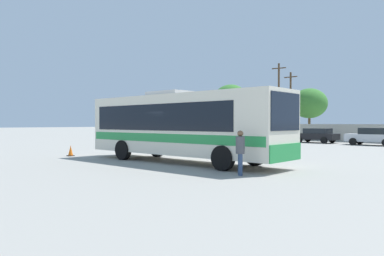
{
  "coord_description": "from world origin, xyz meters",
  "views": [
    {
      "loc": [
        14.96,
        -11.72,
        1.97
      ],
      "look_at": [
        0.38,
        1.54,
        1.69
      ],
      "focal_mm": 34.28,
      "sensor_mm": 36.0,
      "label": 1
    }
  ],
  "objects_px": {
    "vendor_umbrella_near_gate_green": "(132,124)",
    "traffic_cone_on_apron": "(71,151)",
    "attendant_by_bus_door": "(240,150)",
    "roadside_tree_left": "(231,99)",
    "parked_car_third_silver": "(373,136)",
    "utility_pole_near": "(291,104)",
    "roadside_tree_midleft": "(309,103)",
    "parked_car_leftmost_grey": "(270,133)",
    "parked_car_second_black": "(316,135)",
    "utility_pole_far": "(279,100)",
    "coach_bus_cream_green": "(180,124)"
  },
  "relations": [
    {
      "from": "vendor_umbrella_near_gate_green",
      "to": "traffic_cone_on_apron",
      "type": "distance_m",
      "value": 10.26
    },
    {
      "from": "attendant_by_bus_door",
      "to": "roadside_tree_left",
      "type": "relative_size",
      "value": 0.22
    },
    {
      "from": "parked_car_third_silver",
      "to": "utility_pole_near",
      "type": "xyz_separation_m",
      "value": [
        -12.85,
        7.12,
        3.56
      ]
    },
    {
      "from": "roadside_tree_left",
      "to": "roadside_tree_midleft",
      "type": "height_order",
      "value": "roadside_tree_left"
    },
    {
      "from": "roadside_tree_left",
      "to": "attendant_by_bus_door",
      "type": "bearing_deg",
      "value": -47.81
    },
    {
      "from": "parked_car_leftmost_grey",
      "to": "parked_car_third_silver",
      "type": "xyz_separation_m",
      "value": [
        10.99,
        -0.16,
        0.0
      ]
    },
    {
      "from": "utility_pole_near",
      "to": "roadside_tree_left",
      "type": "bearing_deg",
      "value": -178.4
    },
    {
      "from": "roadside_tree_midleft",
      "to": "parked_car_third_silver",
      "type": "bearing_deg",
      "value": -41.25
    },
    {
      "from": "vendor_umbrella_near_gate_green",
      "to": "parked_car_second_black",
      "type": "distance_m",
      "value": 18.13
    },
    {
      "from": "utility_pole_far",
      "to": "roadside_tree_midleft",
      "type": "relative_size",
      "value": 1.44
    },
    {
      "from": "coach_bus_cream_green",
      "to": "vendor_umbrella_near_gate_green",
      "type": "height_order",
      "value": "coach_bus_cream_green"
    },
    {
      "from": "utility_pole_near",
      "to": "traffic_cone_on_apron",
      "type": "height_order",
      "value": "utility_pole_near"
    },
    {
      "from": "parked_car_third_silver",
      "to": "roadside_tree_left",
      "type": "distance_m",
      "value": 24.14
    },
    {
      "from": "coach_bus_cream_green",
      "to": "utility_pole_near",
      "type": "xyz_separation_m",
      "value": [
        -11.89,
        28.51,
        2.45
      ]
    },
    {
      "from": "vendor_umbrella_near_gate_green",
      "to": "utility_pole_far",
      "type": "height_order",
      "value": "utility_pole_far"
    },
    {
      "from": "coach_bus_cream_green",
      "to": "vendor_umbrella_near_gate_green",
      "type": "bearing_deg",
      "value": 156.75
    },
    {
      "from": "parked_car_second_black",
      "to": "roadside_tree_midleft",
      "type": "bearing_deg",
      "value": 122.88
    },
    {
      "from": "vendor_umbrella_near_gate_green",
      "to": "parked_car_leftmost_grey",
      "type": "xyz_separation_m",
      "value": [
        2.86,
        16.01,
        -1.09
      ]
    },
    {
      "from": "coach_bus_cream_green",
      "to": "parked_car_leftmost_grey",
      "type": "bearing_deg",
      "value": 114.97
    },
    {
      "from": "roadside_tree_left",
      "to": "roadside_tree_midleft",
      "type": "bearing_deg",
      "value": 21.32
    },
    {
      "from": "parked_car_second_black",
      "to": "coach_bus_cream_green",
      "type": "bearing_deg",
      "value": -78.15
    },
    {
      "from": "utility_pole_near",
      "to": "parked_car_third_silver",
      "type": "bearing_deg",
      "value": -28.99
    },
    {
      "from": "utility_pole_near",
      "to": "traffic_cone_on_apron",
      "type": "distance_m",
      "value": 31.79
    },
    {
      "from": "parked_car_second_black",
      "to": "roadside_tree_midleft",
      "type": "distance_m",
      "value": 13.26
    },
    {
      "from": "attendant_by_bus_door",
      "to": "vendor_umbrella_near_gate_green",
      "type": "height_order",
      "value": "vendor_umbrella_near_gate_green"
    },
    {
      "from": "parked_car_leftmost_grey",
      "to": "parked_car_second_black",
      "type": "relative_size",
      "value": 0.97
    },
    {
      "from": "parked_car_second_black",
      "to": "parked_car_third_silver",
      "type": "relative_size",
      "value": 0.96
    },
    {
      "from": "vendor_umbrella_near_gate_green",
      "to": "roadside_tree_left",
      "type": "distance_m",
      "value": 24.6
    },
    {
      "from": "roadside_tree_left",
      "to": "traffic_cone_on_apron",
      "type": "distance_m",
      "value": 34.62
    },
    {
      "from": "coach_bus_cream_green",
      "to": "traffic_cone_on_apron",
      "type": "height_order",
      "value": "coach_bus_cream_green"
    },
    {
      "from": "parked_car_third_silver",
      "to": "vendor_umbrella_near_gate_green",
      "type": "bearing_deg",
      "value": -131.17
    },
    {
      "from": "vendor_umbrella_near_gate_green",
      "to": "parked_car_third_silver",
      "type": "distance_m",
      "value": 21.08
    },
    {
      "from": "roadside_tree_midleft",
      "to": "utility_pole_far",
      "type": "bearing_deg",
      "value": -102.39
    },
    {
      "from": "parked_car_second_black",
      "to": "roadside_tree_midleft",
      "type": "xyz_separation_m",
      "value": [
        -6.9,
        10.67,
        3.79
      ]
    },
    {
      "from": "attendant_by_bus_door",
      "to": "roadside_tree_left",
      "type": "bearing_deg",
      "value": 132.19
    },
    {
      "from": "attendant_by_bus_door",
      "to": "utility_pole_near",
      "type": "bearing_deg",
      "value": 119.63
    },
    {
      "from": "attendant_by_bus_door",
      "to": "roadside_tree_midleft",
      "type": "relative_size",
      "value": 0.26
    },
    {
      "from": "parked_car_leftmost_grey",
      "to": "roadside_tree_left",
      "type": "xyz_separation_m",
      "value": [
        -11.69,
        6.69,
        4.63
      ]
    },
    {
      "from": "utility_pole_far",
      "to": "roadside_tree_left",
      "type": "height_order",
      "value": "utility_pole_far"
    },
    {
      "from": "attendant_by_bus_door",
      "to": "parked_car_second_black",
      "type": "bearing_deg",
      "value": 112.76
    },
    {
      "from": "coach_bus_cream_green",
      "to": "traffic_cone_on_apron",
      "type": "bearing_deg",
      "value": -159.16
    },
    {
      "from": "coach_bus_cream_green",
      "to": "traffic_cone_on_apron",
      "type": "distance_m",
      "value": 7.54
    },
    {
      "from": "roadside_tree_left",
      "to": "traffic_cone_on_apron",
      "type": "relative_size",
      "value": 11.8
    },
    {
      "from": "parked_car_second_black",
      "to": "roadside_tree_midleft",
      "type": "height_order",
      "value": "roadside_tree_midleft"
    },
    {
      "from": "utility_pole_near",
      "to": "parked_car_second_black",
      "type": "bearing_deg",
      "value": -43.27
    },
    {
      "from": "roadside_tree_midleft",
      "to": "vendor_umbrella_near_gate_green",
      "type": "bearing_deg",
      "value": -93.15
    },
    {
      "from": "utility_pole_near",
      "to": "utility_pole_far",
      "type": "bearing_deg",
      "value": -114.31
    },
    {
      "from": "roadside_tree_midleft",
      "to": "traffic_cone_on_apron",
      "type": "distance_m",
      "value": 35.42
    },
    {
      "from": "traffic_cone_on_apron",
      "to": "coach_bus_cream_green",
      "type": "bearing_deg",
      "value": 20.84
    },
    {
      "from": "parked_car_second_black",
      "to": "roadside_tree_left",
      "type": "height_order",
      "value": "roadside_tree_left"
    }
  ]
}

